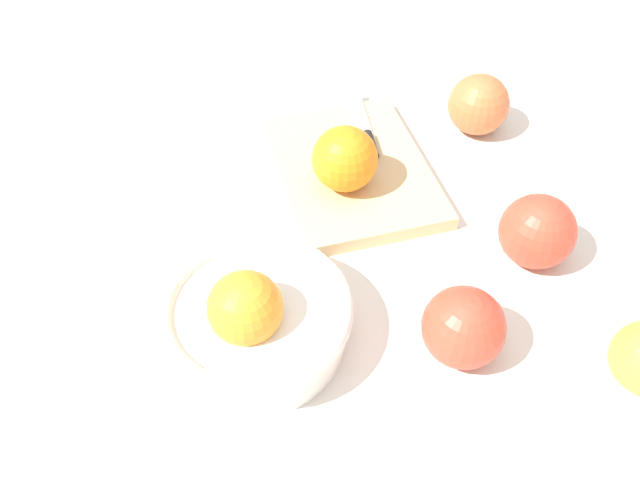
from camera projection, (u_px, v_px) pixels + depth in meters
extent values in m
plane|color=silver|center=(382.00, 242.00, 0.72)|extent=(2.40, 2.40, 0.00)
cylinder|color=white|center=(255.00, 323.00, 0.61)|extent=(0.18, 0.18, 0.05)
torus|color=white|center=(253.00, 309.00, 0.59)|extent=(0.19, 0.19, 0.02)
sphere|color=orange|center=(241.00, 306.00, 0.58)|extent=(0.06, 0.06, 0.06)
sphere|color=orange|center=(245.00, 308.00, 0.58)|extent=(0.07, 0.07, 0.07)
cube|color=#DBB77F|center=(352.00, 170.00, 0.78)|extent=(0.27, 0.23, 0.02)
sphere|color=orange|center=(345.00, 159.00, 0.73)|extent=(0.08, 0.08, 0.08)
cube|color=silver|center=(358.00, 112.00, 0.85)|extent=(0.11, 0.03, 0.00)
cylinder|color=black|center=(370.00, 145.00, 0.79)|extent=(0.05, 0.02, 0.01)
sphere|color=#D6422D|center=(463.00, 327.00, 0.59)|extent=(0.08, 0.08, 0.08)
sphere|color=#D6422D|center=(537.00, 231.00, 0.67)|extent=(0.08, 0.08, 0.08)
sphere|color=#CC6638|center=(478.00, 105.00, 0.83)|extent=(0.08, 0.08, 0.08)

